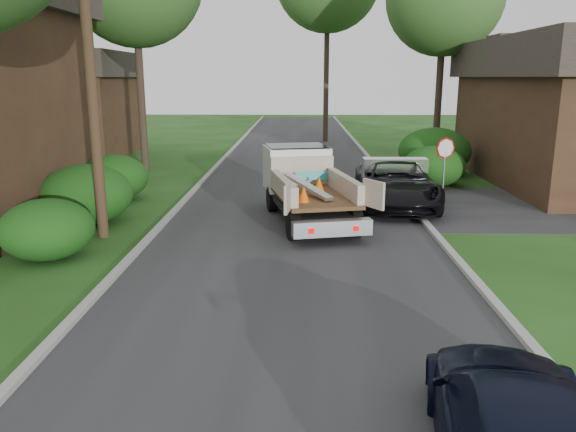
{
  "coord_description": "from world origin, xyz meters",
  "views": [
    {
      "loc": [
        0.15,
        -10.48,
        4.48
      ],
      "look_at": [
        -0.12,
        2.76,
        1.2
      ],
      "focal_mm": 35.0,
      "sensor_mm": 36.0,
      "label": 1
    }
  ],
  "objects_px": {
    "flatbed_truck": "(303,180)",
    "utility_pole": "(89,51)",
    "stop_sign": "(445,157)",
    "black_pickup": "(396,183)",
    "house_left_far": "(62,103)"
  },
  "relations": [
    {
      "from": "stop_sign",
      "to": "house_left_far",
      "type": "bearing_deg",
      "value": 145.19
    },
    {
      "from": "house_left_far",
      "to": "flatbed_truck",
      "type": "distance_m",
      "value": 19.93
    },
    {
      "from": "stop_sign",
      "to": "house_left_far",
      "type": "xyz_separation_m",
      "value": [
        -18.7,
        13.0,
        1.27
      ]
    },
    {
      "from": "flatbed_truck",
      "to": "utility_pole",
      "type": "bearing_deg",
      "value": -166.87
    },
    {
      "from": "house_left_far",
      "to": "flatbed_truck",
      "type": "bearing_deg",
      "value": -46.06
    },
    {
      "from": "utility_pole",
      "to": "house_left_far",
      "type": "distance_m",
      "value": 18.93
    },
    {
      "from": "stop_sign",
      "to": "utility_pole",
      "type": "relative_size",
      "value": 0.25
    },
    {
      "from": "stop_sign",
      "to": "flatbed_truck",
      "type": "height_order",
      "value": "stop_sign"
    },
    {
      "from": "house_left_far",
      "to": "black_pickup",
      "type": "xyz_separation_m",
      "value": [
        17.1,
        -12.71,
        -2.24
      ]
    },
    {
      "from": "stop_sign",
      "to": "flatbed_truck",
      "type": "distance_m",
      "value": 5.13
    },
    {
      "from": "house_left_far",
      "to": "flatbed_truck",
      "type": "height_order",
      "value": "house_left_far"
    },
    {
      "from": "stop_sign",
      "to": "black_pickup",
      "type": "distance_m",
      "value": 1.89
    },
    {
      "from": "utility_pole",
      "to": "flatbed_truck",
      "type": "bearing_deg",
      "value": 25.35
    },
    {
      "from": "house_left_far",
      "to": "black_pickup",
      "type": "height_order",
      "value": "house_left_far"
    },
    {
      "from": "flatbed_truck",
      "to": "black_pickup",
      "type": "xyz_separation_m",
      "value": [
        3.33,
        1.58,
        -0.4
      ]
    }
  ]
}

